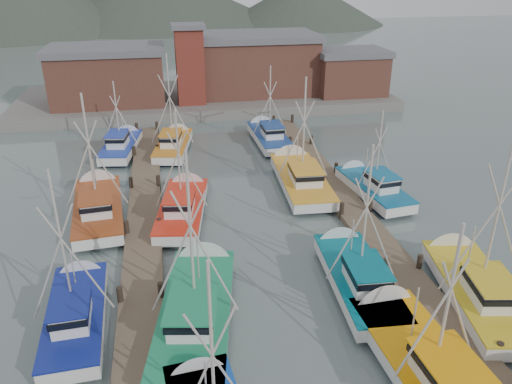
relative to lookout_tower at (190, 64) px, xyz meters
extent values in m
plane|color=#516260|center=(2.00, -33.00, -5.55)|extent=(260.00, 260.00, 0.00)
cube|color=brown|center=(-5.00, -29.00, -5.35)|extent=(2.20, 46.00, 0.40)
cylinder|color=black|center=(-6.00, -35.00, -5.10)|extent=(0.30, 0.30, 1.50)
cylinder|color=black|center=(-6.00, -28.00, -5.10)|extent=(0.30, 0.30, 1.50)
cylinder|color=black|center=(-6.00, -21.00, -5.10)|extent=(0.30, 0.30, 1.50)
cylinder|color=black|center=(-6.00, -14.00, -5.10)|extent=(0.30, 0.30, 1.50)
cylinder|color=black|center=(-6.00, -7.00, -5.10)|extent=(0.30, 0.30, 1.50)
cylinder|color=black|center=(-4.00, -35.00, -5.10)|extent=(0.30, 0.30, 1.50)
cylinder|color=black|center=(-4.00, -28.00, -5.10)|extent=(0.30, 0.30, 1.50)
cylinder|color=black|center=(-4.00, -21.00, -5.10)|extent=(0.30, 0.30, 1.50)
cylinder|color=black|center=(-4.00, -14.00, -5.10)|extent=(0.30, 0.30, 1.50)
cylinder|color=black|center=(-4.00, -7.00, -5.10)|extent=(0.30, 0.30, 1.50)
cube|color=brown|center=(9.00, -29.00, -5.35)|extent=(2.20, 46.00, 0.40)
cylinder|color=black|center=(8.00, -42.00, -5.10)|extent=(0.30, 0.30, 1.50)
cylinder|color=black|center=(8.00, -35.00, -5.10)|extent=(0.30, 0.30, 1.50)
cylinder|color=black|center=(8.00, -28.00, -5.10)|extent=(0.30, 0.30, 1.50)
cylinder|color=black|center=(8.00, -21.00, -5.10)|extent=(0.30, 0.30, 1.50)
cylinder|color=black|center=(8.00, -14.00, -5.10)|extent=(0.30, 0.30, 1.50)
cylinder|color=black|center=(8.00, -7.00, -5.10)|extent=(0.30, 0.30, 1.50)
cylinder|color=black|center=(10.00, -42.00, -5.10)|extent=(0.30, 0.30, 1.50)
cylinder|color=black|center=(10.00, -35.00, -5.10)|extent=(0.30, 0.30, 1.50)
cylinder|color=black|center=(10.00, -28.00, -5.10)|extent=(0.30, 0.30, 1.50)
cylinder|color=black|center=(10.00, -21.00, -5.10)|extent=(0.30, 0.30, 1.50)
cylinder|color=black|center=(10.00, -14.00, -5.10)|extent=(0.30, 0.30, 1.50)
cylinder|color=black|center=(10.00, -7.00, -5.10)|extent=(0.30, 0.30, 1.50)
cube|color=slate|center=(2.00, 4.00, -4.95)|extent=(44.00, 16.00, 1.20)
cube|color=brown|center=(-9.00, 2.00, -1.60)|extent=(12.00, 8.00, 5.50)
cube|color=slate|center=(-9.00, 2.00, 1.50)|extent=(12.72, 8.48, 0.70)
cube|color=brown|center=(8.00, 4.00, -1.25)|extent=(14.00, 9.00, 6.20)
cube|color=slate|center=(8.00, 4.00, 2.20)|extent=(14.84, 9.54, 0.70)
cube|color=brown|center=(19.00, 1.00, -2.10)|extent=(8.00, 6.00, 4.50)
cube|color=slate|center=(19.00, 1.00, 0.50)|extent=(8.48, 6.36, 0.70)
cube|color=maroon|center=(0.00, 0.00, -0.35)|extent=(3.00, 3.00, 8.00)
cube|color=slate|center=(0.00, 0.00, 3.90)|extent=(3.60, 3.60, 0.50)
cone|color=#3A4539|center=(-38.00, 82.00, -5.55)|extent=(110.00, 110.00, 42.00)
cone|color=#3A4539|center=(-3.00, 97.00, -5.55)|extent=(140.00, 140.00, 30.00)
cone|color=#3A4539|center=(37.00, 87.00, -5.55)|extent=(90.00, 90.00, 24.00)
cone|color=silver|center=(-2.70, -40.57, -5.00)|extent=(2.52, 1.34, 2.42)
cylinder|color=beige|center=(-2.28, -44.58, -0.83)|extent=(0.12, 0.12, 7.24)
cylinder|color=beige|center=(-1.79, -44.53, -1.68)|extent=(2.57, 0.34, 5.66)
cylinder|color=beige|center=(-2.44, -43.04, -3.25)|extent=(0.07, 0.07, 2.16)
cube|color=#0F1935|center=(6.62, -42.53, -5.50)|extent=(3.08, 8.45, 0.70)
cube|color=silver|center=(6.62, -42.53, -4.85)|extent=(3.50, 9.60, 0.80)
cube|color=orange|center=(6.62, -42.53, -4.47)|extent=(3.60, 9.70, 0.10)
cone|color=silver|center=(6.41, -37.80, -5.00)|extent=(3.01, 1.23, 2.96)
cube|color=silver|center=(6.67, -43.67, -3.90)|extent=(2.04, 2.92, 1.10)
cube|color=black|center=(6.67, -43.67, -3.67)|extent=(2.17, 3.21, 0.28)
cube|color=orange|center=(6.67, -43.67, -3.31)|extent=(2.30, 3.41, 0.07)
cylinder|color=beige|center=(6.63, -42.72, -1.19)|extent=(0.14, 0.14, 6.52)
cylinder|color=beige|center=(6.02, -42.75, -1.96)|extent=(2.35, 0.20, 5.10)
cylinder|color=beige|center=(7.23, -42.70, -1.96)|extent=(2.35, 0.20, 5.10)
cylinder|color=beige|center=(6.54, -40.83, -3.25)|extent=(0.08, 0.08, 2.65)
cube|color=#0F1935|center=(-2.39, -37.03, -5.50)|extent=(4.24, 8.84, 0.70)
cube|color=silver|center=(-2.39, -37.03, -4.85)|extent=(4.82, 10.04, 0.80)
cube|color=#188153|center=(-2.39, -37.03, -4.47)|extent=(4.93, 10.15, 0.10)
cone|color=silver|center=(-1.52, -32.29, -5.00)|extent=(3.16, 1.63, 3.01)
cube|color=silver|center=(-2.60, -38.16, -3.90)|extent=(2.43, 3.19, 1.10)
cube|color=black|center=(-2.60, -38.16, -3.67)|extent=(2.61, 3.50, 0.28)
cube|color=#188153|center=(-2.60, -38.16, -3.31)|extent=(2.77, 3.71, 0.07)
cylinder|color=beige|center=(-2.43, -37.22, -0.56)|extent=(0.16, 0.16, 7.79)
cylinder|color=beige|center=(-3.03, -37.11, -1.47)|extent=(2.76, 0.60, 6.09)
cylinder|color=beige|center=(-1.82, -37.33, -1.47)|extent=(2.76, 0.60, 6.09)
cylinder|color=beige|center=(-2.08, -35.32, -3.25)|extent=(0.09, 0.09, 2.69)
cube|color=#0F1935|center=(6.10, -35.89, -5.50)|extent=(2.84, 7.47, 0.70)
cube|color=silver|center=(6.10, -35.89, -4.85)|extent=(3.22, 8.49, 0.80)
cube|color=#026170|center=(6.10, -35.89, -4.47)|extent=(3.31, 8.58, 0.10)
cone|color=silver|center=(6.35, -31.73, -5.00)|extent=(2.67, 1.26, 2.61)
cube|color=silver|center=(6.03, -36.89, -3.90)|extent=(1.83, 2.60, 1.10)
cube|color=black|center=(6.03, -36.89, -3.67)|extent=(1.96, 2.86, 0.28)
cube|color=#026170|center=(6.03, -36.89, -3.31)|extent=(2.08, 3.03, 0.07)
cylinder|color=beige|center=(6.09, -36.06, -0.91)|extent=(0.12, 0.12, 7.08)
cylinder|color=beige|center=(5.55, -36.02, -1.74)|extent=(2.53, 0.24, 5.53)
cylinder|color=beige|center=(6.62, -36.09, -1.74)|extent=(2.53, 0.24, 5.53)
cylinder|color=beige|center=(6.19, -34.39, -3.25)|extent=(0.07, 0.07, 2.33)
cube|color=#0F1935|center=(-7.92, -36.28, -5.50)|extent=(2.51, 6.82, 0.70)
cube|color=silver|center=(-7.92, -36.28, -4.85)|extent=(2.85, 7.74, 0.80)
cube|color=navy|center=(-7.92, -36.28, -4.47)|extent=(2.93, 7.82, 0.10)
cone|color=silver|center=(-8.10, -32.46, -5.00)|extent=(2.43, 1.21, 2.38)
cube|color=silver|center=(-7.87, -37.19, -3.90)|extent=(1.65, 2.36, 1.10)
cube|color=black|center=(-7.87, -37.19, -3.67)|extent=(1.76, 2.60, 0.28)
cube|color=navy|center=(-7.87, -37.19, -3.31)|extent=(1.86, 2.75, 0.07)
cylinder|color=beige|center=(-7.91, -36.43, -0.91)|extent=(0.12, 0.12, 7.08)
cylinder|color=beige|center=(-8.43, -36.45, -1.74)|extent=(2.53, 0.21, 5.53)
cylinder|color=beige|center=(-7.38, -36.40, -1.74)|extent=(2.53, 0.21, 5.53)
cylinder|color=beige|center=(-7.98, -34.90, -3.25)|extent=(0.07, 0.07, 2.29)
cube|color=#0F1935|center=(11.58, -38.02, -5.50)|extent=(3.89, 8.03, 0.70)
cube|color=silver|center=(11.58, -38.02, -4.85)|extent=(4.42, 9.13, 0.80)
cube|color=gold|center=(11.58, -38.02, -4.47)|extent=(4.52, 9.23, 0.10)
cone|color=silver|center=(12.37, -33.72, -5.00)|extent=(2.92, 1.58, 2.77)
cube|color=silver|center=(11.38, -39.05, -3.90)|extent=(2.23, 2.91, 1.10)
cube|color=black|center=(11.38, -39.05, -3.67)|extent=(2.39, 3.18, 0.28)
cube|color=gold|center=(11.38, -39.05, -3.31)|extent=(2.54, 3.38, 0.07)
cylinder|color=beige|center=(11.54, -38.19, -0.19)|extent=(0.15, 0.15, 8.51)
cylinder|color=beige|center=(10.97, -38.09, -1.19)|extent=(3.00, 0.64, 6.65)
cylinder|color=beige|center=(12.12, -38.30, -1.19)|extent=(3.00, 0.64, 6.65)
cylinder|color=beige|center=(11.86, -36.47, -3.25)|extent=(0.09, 0.09, 2.56)
cube|color=#0F1935|center=(-2.46, -26.01, -5.50)|extent=(3.58, 7.66, 0.70)
cube|color=silver|center=(-2.46, -26.01, -4.85)|extent=(4.07, 8.70, 0.80)
cube|color=red|center=(-2.46, -26.01, -4.47)|extent=(4.17, 8.80, 0.10)
cone|color=silver|center=(-1.77, -21.88, -5.00)|extent=(2.76, 1.52, 2.62)
cube|color=silver|center=(-2.63, -27.00, -3.90)|extent=(2.08, 2.76, 1.10)
cube|color=black|center=(-2.63, -27.00, -3.67)|extent=(2.23, 3.02, 0.28)
cube|color=red|center=(-2.63, -27.00, -3.31)|extent=(2.37, 3.20, 0.07)
cylinder|color=beige|center=(-2.49, -26.17, -1.18)|extent=(0.13, 0.13, 6.54)
cylinder|color=beige|center=(-3.02, -26.09, -1.95)|extent=(2.32, 0.47, 5.12)
cylinder|color=beige|center=(-1.96, -26.26, -1.95)|extent=(2.32, 0.47, 5.12)
cylinder|color=beige|center=(-2.21, -24.52, -3.25)|extent=(0.08, 0.08, 2.34)
cube|color=#0F1935|center=(6.67, -22.67, -5.50)|extent=(3.18, 8.58, 0.70)
cube|color=silver|center=(6.67, -22.67, -4.85)|extent=(3.61, 9.75, 0.80)
cube|color=gold|center=(6.67, -22.67, -4.47)|extent=(3.71, 9.85, 0.10)
cone|color=silver|center=(6.91, -17.88, -5.00)|extent=(3.05, 1.25, 3.00)
cube|color=silver|center=(6.61, -23.82, -3.90)|extent=(2.08, 2.97, 1.10)
cube|color=black|center=(6.61, -23.82, -3.67)|extent=(2.22, 3.27, 0.28)
cube|color=gold|center=(6.61, -23.82, -3.31)|extent=(2.36, 3.47, 0.07)
cylinder|color=beige|center=(6.66, -22.86, -0.73)|extent=(0.14, 0.14, 7.44)
cylinder|color=beige|center=(6.05, -22.83, -1.61)|extent=(2.66, 0.24, 5.82)
cylinder|color=beige|center=(7.27, -22.89, -1.61)|extent=(2.66, 0.24, 5.82)
cylinder|color=beige|center=(6.76, -20.95, -3.25)|extent=(0.08, 0.08, 2.68)
cube|color=#0F1935|center=(-7.99, -24.94, -5.50)|extent=(3.35, 8.28, 0.70)
cube|color=silver|center=(-7.99, -24.94, -4.85)|extent=(3.81, 9.41, 0.80)
cube|color=#953F18|center=(-7.99, -24.94, -4.47)|extent=(3.91, 9.51, 0.10)
cone|color=silver|center=(-8.42, -20.38, -5.00)|extent=(2.95, 1.36, 2.86)
cube|color=silver|center=(-7.89, -26.04, -3.90)|extent=(2.09, 2.91, 1.10)
cube|color=black|center=(-7.89, -26.04, -3.67)|extent=(2.24, 3.19, 0.28)
cube|color=#953F18|center=(-7.89, -26.04, -3.31)|extent=(2.37, 3.39, 0.07)
cylinder|color=beige|center=(-7.98, -25.13, -0.71)|extent=(0.15, 0.15, 7.49)
cylinder|color=beige|center=(-8.60, -25.18, -1.59)|extent=(2.68, 0.35, 5.86)
cylinder|color=beige|center=(-7.35, -25.07, -1.59)|extent=(2.68, 0.35, 5.86)
cylinder|color=beige|center=(-8.15, -23.30, -3.25)|extent=(0.09, 0.09, 2.75)
cube|color=#0F1935|center=(11.43, -25.20, -5.50)|extent=(3.00, 6.85, 0.70)
cube|color=silver|center=(11.43, -25.20, -4.85)|extent=(3.40, 7.79, 0.80)
cube|color=#0D5E88|center=(11.43, -25.20, -4.47)|extent=(3.49, 7.87, 0.10)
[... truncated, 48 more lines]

